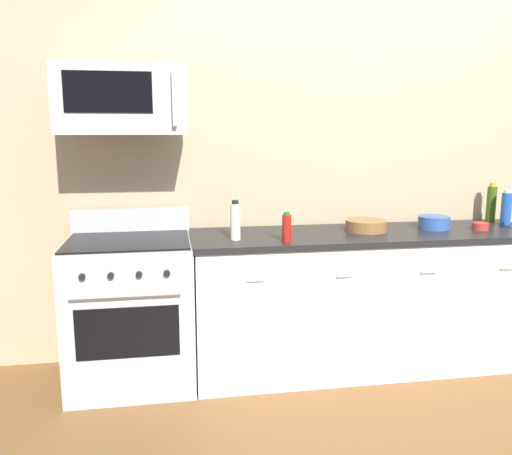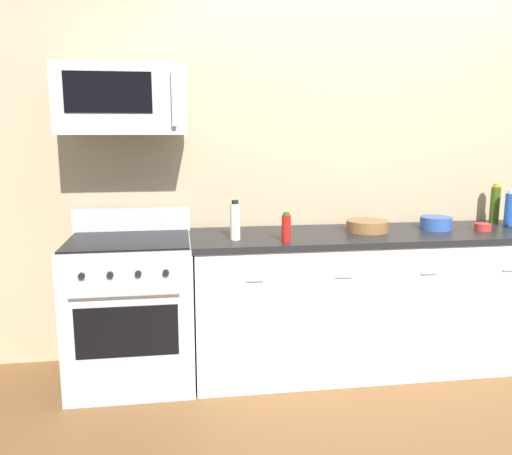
# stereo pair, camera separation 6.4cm
# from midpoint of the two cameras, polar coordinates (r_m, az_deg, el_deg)

# --- Properties ---
(ground_plane) EXTENTS (6.50, 6.50, 0.00)m
(ground_plane) POSITION_cam_midpoint_polar(r_m,az_deg,el_deg) (3.79, 11.12, -14.27)
(ground_plane) COLOR brown
(back_wall) EXTENTS (5.42, 0.10, 2.70)m
(back_wall) POSITION_cam_midpoint_polar(r_m,az_deg,el_deg) (3.83, 9.68, 7.01)
(back_wall) COLOR tan
(back_wall) RESTS_ON ground_plane
(counter_unit) EXTENTS (2.33, 0.66, 0.92)m
(counter_unit) POSITION_cam_midpoint_polar(r_m,az_deg,el_deg) (3.62, 11.38, -7.64)
(counter_unit) COLOR silver
(counter_unit) RESTS_ON ground_plane
(range_oven) EXTENTS (0.76, 0.69, 1.07)m
(range_oven) POSITION_cam_midpoint_polar(r_m,az_deg,el_deg) (3.41, -13.92, -8.73)
(range_oven) COLOR #B7BABF
(range_oven) RESTS_ON ground_plane
(microwave) EXTENTS (0.74, 0.44, 0.40)m
(microwave) POSITION_cam_midpoint_polar(r_m,az_deg,el_deg) (3.27, -14.87, 13.25)
(microwave) COLOR #B7BABF
(bottle_hot_sauce_red) EXTENTS (0.05, 0.05, 0.18)m
(bottle_hot_sauce_red) POSITION_cam_midpoint_polar(r_m,az_deg,el_deg) (3.11, 2.76, -0.04)
(bottle_hot_sauce_red) COLOR #B21914
(bottle_hot_sauce_red) RESTS_ON countertop_slab
(bottle_soda_blue) EXTENTS (0.07, 0.07, 0.25)m
(bottle_soda_blue) POSITION_cam_midpoint_polar(r_m,az_deg,el_deg) (4.06, 25.15, 1.92)
(bottle_soda_blue) COLOR #1E4CA5
(bottle_soda_blue) RESTS_ON countertop_slab
(bottle_vinegar_white) EXTENTS (0.06, 0.06, 0.24)m
(bottle_vinegar_white) POSITION_cam_midpoint_polar(r_m,az_deg,el_deg) (3.17, -2.84, 0.70)
(bottle_vinegar_white) COLOR silver
(bottle_vinegar_white) RESTS_ON countertop_slab
(bottle_olive_oil) EXTENTS (0.07, 0.07, 0.28)m
(bottle_olive_oil) POSITION_cam_midpoint_polar(r_m,az_deg,el_deg) (4.15, 23.81, 2.41)
(bottle_olive_oil) COLOR #385114
(bottle_olive_oil) RESTS_ON countertop_slab
(bowl_red_small) EXTENTS (0.11, 0.11, 0.05)m
(bowl_red_small) POSITION_cam_midpoint_polar(r_m,az_deg,el_deg) (3.80, 22.75, 0.15)
(bowl_red_small) COLOR #B72D28
(bowl_red_small) RESTS_ON countertop_slab
(bowl_blue_mixing) EXTENTS (0.21, 0.21, 0.09)m
(bowl_blue_mixing) POSITION_cam_midpoint_polar(r_m,az_deg,el_deg) (3.72, 18.30, 0.56)
(bowl_blue_mixing) COLOR #2D519E
(bowl_blue_mixing) RESTS_ON countertop_slab
(bowl_wooden_salad) EXTENTS (0.27, 0.27, 0.07)m
(bowl_wooden_salad) POSITION_cam_midpoint_polar(r_m,az_deg,el_deg) (3.53, 11.38, 0.27)
(bowl_wooden_salad) COLOR brown
(bowl_wooden_salad) RESTS_ON countertop_slab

